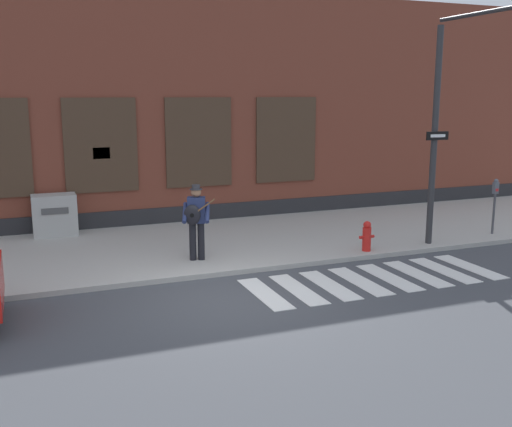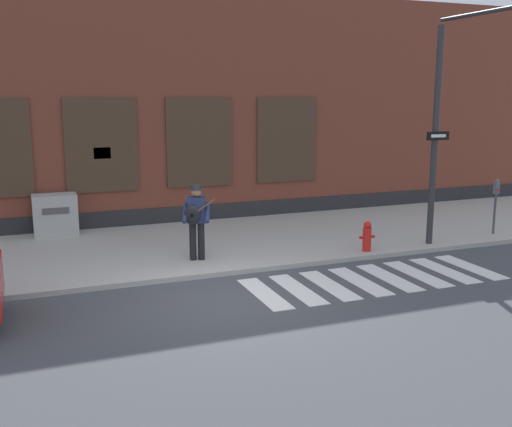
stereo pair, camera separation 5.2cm
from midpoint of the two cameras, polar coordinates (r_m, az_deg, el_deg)
name	(u,v)px [view 2 (the right image)]	position (r m, az deg, el deg)	size (l,w,h in m)	color
ground_plane	(228,299)	(11.01, -2.55, -8.13)	(160.00, 160.00, 0.00)	#424449
sidewalk	(177,247)	(14.54, -7.47, -3.15)	(28.00, 5.06, 0.11)	#ADAAA3
building_backdrop	(137,108)	(18.52, -11.17, 9.81)	(28.00, 4.06, 6.49)	brown
crosswalk	(374,279)	(12.33, 11.33, -6.17)	(5.20, 1.90, 0.01)	silver
busker	(196,218)	(12.93, -5.62, -0.41)	(0.72, 0.67, 1.65)	black
traffic_light	(469,90)	(13.84, 19.76, 11.03)	(0.60, 2.97, 5.28)	#2D2D30
parking_meter	(496,198)	(16.49, 21.95, 1.39)	(0.13, 0.11, 1.44)	#47474C
utility_box	(55,215)	(16.07, -18.48, -0.12)	(1.08, 0.63, 1.06)	#ADADA8
fire_hydrant	(367,236)	(13.98, 10.63, -2.15)	(0.38, 0.20, 0.70)	red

